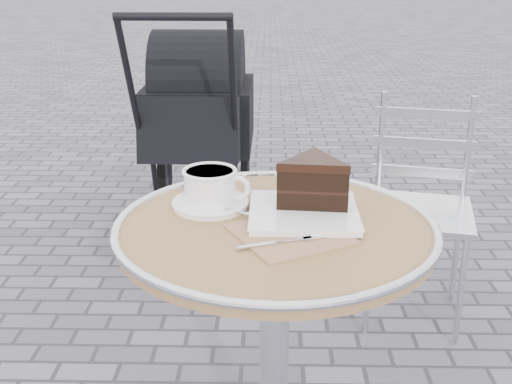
{
  "coord_description": "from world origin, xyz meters",
  "views": [
    {
      "loc": [
        -0.02,
        -1.31,
        1.29
      ],
      "look_at": [
        -0.04,
        0.07,
        0.78
      ],
      "focal_mm": 45.0,
      "sensor_mm": 36.0,
      "label": 1
    }
  ],
  "objects_px": {
    "cappuccino_set": "(211,191)",
    "cake_plate_set": "(311,189)",
    "bistro_chair": "(421,182)",
    "cafe_table": "(275,290)",
    "baby_stroller": "(198,127)"
  },
  "relations": [
    {
      "from": "cafe_table",
      "to": "cappuccino_set",
      "type": "xyz_separation_m",
      "value": [
        -0.15,
        0.1,
        0.21
      ]
    },
    {
      "from": "bistro_chair",
      "to": "baby_stroller",
      "type": "distance_m",
      "value": 1.25
    },
    {
      "from": "baby_stroller",
      "to": "bistro_chair",
      "type": "bearing_deg",
      "value": -42.66
    },
    {
      "from": "bistro_chair",
      "to": "baby_stroller",
      "type": "bearing_deg",
      "value": 149.1
    },
    {
      "from": "bistro_chair",
      "to": "cafe_table",
      "type": "bearing_deg",
      "value": -108.34
    },
    {
      "from": "cafe_table",
      "to": "baby_stroller",
      "type": "distance_m",
      "value": 1.81
    },
    {
      "from": "cake_plate_set",
      "to": "cafe_table",
      "type": "bearing_deg",
      "value": -139.85
    },
    {
      "from": "cake_plate_set",
      "to": "bistro_chair",
      "type": "distance_m",
      "value": 1.01
    },
    {
      "from": "cappuccino_set",
      "to": "baby_stroller",
      "type": "xyz_separation_m",
      "value": [
        -0.22,
        1.67,
        -0.28
      ]
    },
    {
      "from": "bistro_chair",
      "to": "baby_stroller",
      "type": "relative_size",
      "value": 0.75
    },
    {
      "from": "cafe_table",
      "to": "bistro_chair",
      "type": "height_order",
      "value": "bistro_chair"
    },
    {
      "from": "cappuccino_set",
      "to": "baby_stroller",
      "type": "height_order",
      "value": "baby_stroller"
    },
    {
      "from": "bistro_chair",
      "to": "baby_stroller",
      "type": "xyz_separation_m",
      "value": [
        -0.91,
        0.86,
        -0.02
      ]
    },
    {
      "from": "cappuccino_set",
      "to": "bistro_chair",
      "type": "bearing_deg",
      "value": 55.48
    },
    {
      "from": "cappuccino_set",
      "to": "cake_plate_set",
      "type": "xyz_separation_m",
      "value": [
        0.23,
        -0.04,
        0.02
      ]
    }
  ]
}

